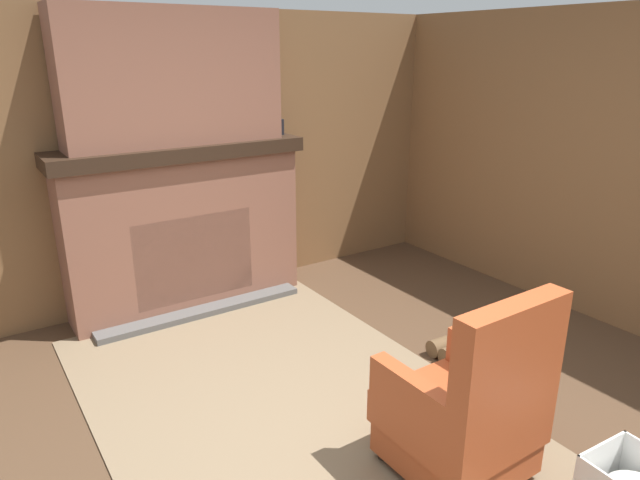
{
  "coord_description": "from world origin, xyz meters",
  "views": [
    {
      "loc": [
        1.91,
        -1.54,
        2.08
      ],
      "look_at": [
        -0.99,
        0.39,
        0.9
      ],
      "focal_mm": 32.0,
      "sensor_mm": 36.0,
      "label": 1
    }
  ],
  "objects_px": {
    "firewood_stack": "(464,351)",
    "storage_case": "(265,127)",
    "armchair": "(466,413)",
    "oil_lamp_vase": "(135,132)"
  },
  "relations": [
    {
      "from": "firewood_stack",
      "to": "storage_case",
      "type": "height_order",
      "value": "storage_case"
    },
    {
      "from": "armchair",
      "to": "storage_case",
      "type": "height_order",
      "value": "storage_case"
    },
    {
      "from": "armchair",
      "to": "firewood_stack",
      "type": "distance_m",
      "value": 1.22
    },
    {
      "from": "oil_lamp_vase",
      "to": "armchair",
      "type": "bearing_deg",
      "value": 13.85
    },
    {
      "from": "armchair",
      "to": "storage_case",
      "type": "xyz_separation_m",
      "value": [
        -2.78,
        0.42,
        1.06
      ]
    },
    {
      "from": "firewood_stack",
      "to": "oil_lamp_vase",
      "type": "height_order",
      "value": "oil_lamp_vase"
    },
    {
      "from": "firewood_stack",
      "to": "oil_lamp_vase",
      "type": "distance_m",
      "value": 2.89
    },
    {
      "from": "armchair",
      "to": "firewood_stack",
      "type": "xyz_separation_m",
      "value": [
        -0.79,
        0.87,
        -0.31
      ]
    },
    {
      "from": "oil_lamp_vase",
      "to": "storage_case",
      "type": "xyz_separation_m",
      "value": [
        0.0,
        1.11,
        -0.04
      ]
    },
    {
      "from": "armchair",
      "to": "oil_lamp_vase",
      "type": "xyz_separation_m",
      "value": [
        -2.78,
        -0.68,
        1.1
      ]
    }
  ]
}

